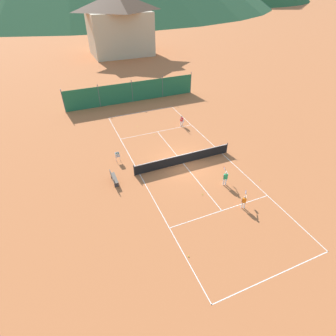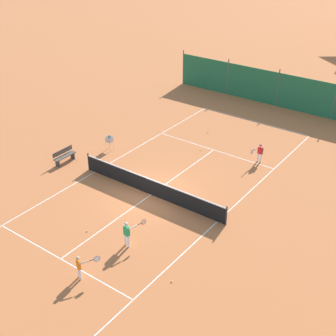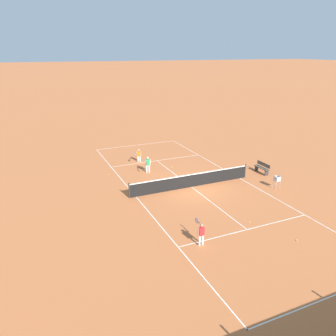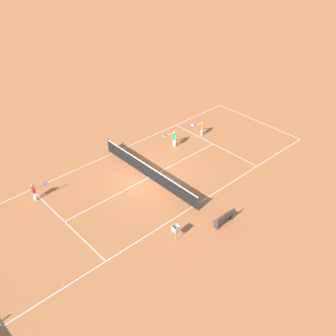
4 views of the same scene
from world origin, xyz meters
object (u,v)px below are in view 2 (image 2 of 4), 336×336
at_px(player_near_service, 128,232).
at_px(player_far_service, 80,265).
at_px(tennis_ball_service_box, 208,132).
at_px(tennis_ball_alley_right, 172,281).
at_px(ball_hopper, 109,140).
at_px(tennis_ball_by_net_right, 87,231).
at_px(player_near_baseline, 260,152).
at_px(courtside_bench, 64,156).
at_px(tennis_net, 151,187).
at_px(tennis_ball_mid_court, 201,150).

height_order(player_near_service, player_far_service, player_near_service).
distance_m(tennis_ball_service_box, tennis_ball_alley_right, 14.49).
height_order(player_near_service, ball_hopper, player_near_service).
bearing_deg(tennis_ball_alley_right, tennis_ball_by_net_right, 175.91).
relative_size(player_near_baseline, ball_hopper, 1.32).
relative_size(tennis_ball_by_net_right, courtside_bench, 0.04).
height_order(tennis_ball_service_box, tennis_ball_alley_right, same).
bearing_deg(tennis_net, player_far_service, -76.75).
distance_m(tennis_ball_mid_court, tennis_ball_service_box, 2.69).
relative_size(player_near_service, courtside_bench, 0.86).
bearing_deg(ball_hopper, player_far_service, -53.54).
height_order(tennis_net, player_far_service, player_far_service).
relative_size(tennis_net, tennis_ball_alley_right, 139.09).
bearing_deg(ball_hopper, tennis_net, -26.11).
xyz_separation_m(player_near_service, player_far_service, (-0.20, -2.75, -0.09)).
distance_m(player_near_baseline, courtside_bench, 11.58).
xyz_separation_m(player_near_service, tennis_ball_service_box, (-3.39, 12.27, -0.72)).
bearing_deg(tennis_ball_mid_court, tennis_ball_by_net_right, -89.12).
distance_m(player_near_service, player_near_baseline, 10.65).
height_order(tennis_ball_service_box, courtside_bench, courtside_bench).
distance_m(tennis_ball_mid_court, tennis_ball_alley_right, 11.81).
bearing_deg(player_far_service, tennis_net, 103.25).
distance_m(player_near_baseline, ball_hopper, 9.20).
height_order(tennis_ball_mid_court, tennis_ball_by_net_right, same).
relative_size(player_near_service, ball_hopper, 1.45).
xyz_separation_m(player_far_service, tennis_ball_by_net_right, (-2.02, 2.37, -0.63)).
distance_m(tennis_net, player_far_service, 6.89).
bearing_deg(player_near_baseline, courtside_bench, -143.69).
xyz_separation_m(player_near_service, courtside_bench, (-8.12, 3.73, -0.30)).
distance_m(player_near_baseline, tennis_ball_by_net_right, 11.51).
xyz_separation_m(tennis_ball_service_box, ball_hopper, (-3.67, -5.72, 0.63)).
bearing_deg(tennis_net, courtside_bench, -177.96).
bearing_deg(ball_hopper, courtside_bench, -110.49).
relative_size(tennis_ball_service_box, courtside_bench, 0.04).
distance_m(player_near_baseline, player_far_service, 13.41).
relative_size(player_far_service, ball_hopper, 1.27).
distance_m(ball_hopper, courtside_bench, 3.02).
relative_size(tennis_ball_mid_court, courtside_bench, 0.04).
bearing_deg(tennis_ball_alley_right, player_near_service, 165.79).
bearing_deg(tennis_ball_by_net_right, tennis_ball_service_box, 95.29).
distance_m(player_near_baseline, tennis_ball_service_box, 4.94).
bearing_deg(player_near_service, tennis_ball_alley_right, -14.21).
relative_size(tennis_ball_mid_court, ball_hopper, 0.07).
bearing_deg(player_near_baseline, tennis_ball_by_net_right, -107.36).
distance_m(tennis_ball_by_net_right, courtside_bench, 7.20).
height_order(ball_hopper, courtside_bench, ball_hopper).
relative_size(tennis_net, tennis_ball_service_box, 139.09).
relative_size(tennis_ball_mid_court, tennis_ball_service_box, 1.00).
relative_size(tennis_net, player_far_service, 8.10).
relative_size(player_near_baseline, tennis_ball_service_box, 17.86).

